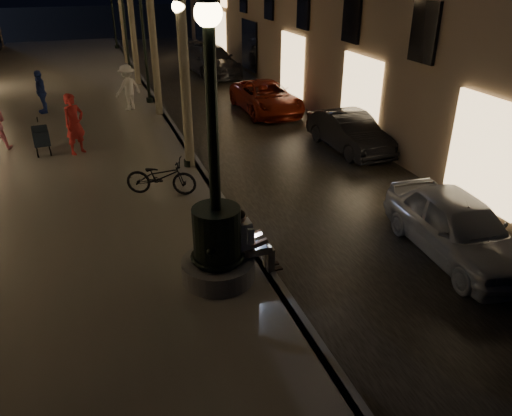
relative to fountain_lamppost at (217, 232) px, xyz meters
name	(u,v)px	position (x,y,z in m)	size (l,w,h in m)	color
ground	(161,112)	(1.00, 13.00, -1.21)	(120.00, 120.00, 0.00)	black
cobble_lane	(229,106)	(4.00, 13.00, -1.20)	(6.00, 45.00, 0.02)	black
promenade	(60,118)	(-3.00, 13.00, -1.11)	(8.00, 45.00, 0.20)	slate
curb_strip	(161,110)	(1.00, 13.00, -1.11)	(0.25, 45.00, 0.20)	#59595B
fountain_lamppost	(217,232)	(0.00, 0.00, 0.00)	(1.40, 1.40, 5.21)	#59595B
seated_man_laptop	(248,240)	(0.61, 0.00, -0.28)	(1.03, 0.35, 1.40)	gray
lamp_curb_a	(182,62)	(0.70, 6.00, 2.02)	(0.36, 0.36, 4.81)	black
lamp_curb_b	(143,29)	(0.70, 14.00, 2.02)	(0.36, 0.36, 4.81)	black
lamp_curb_c	(123,12)	(0.70, 22.00, 2.02)	(0.36, 0.36, 4.81)	black
lamp_curb_d	(112,2)	(0.70, 30.00, 2.02)	(0.36, 0.36, 4.81)	black
stroller	(41,136)	(-3.44, 8.55, -0.44)	(0.55, 1.13, 1.15)	black
car_front	(458,227)	(5.10, -0.50, -0.53)	(1.60, 3.99, 1.36)	#A3A6AB
car_second	(349,132)	(6.20, 6.22, -0.59)	(1.32, 3.79, 1.25)	black
car_third	(266,97)	(5.19, 11.52, -0.59)	(2.07, 4.50, 1.25)	maroon
car_rear	(211,60)	(5.00, 19.92, -0.45)	(2.14, 5.27, 1.53)	#2F2F34
pedestrian_red	(74,124)	(-2.38, 8.27, -0.06)	(0.70, 0.46, 1.91)	#A92321
pedestrian_white	(128,87)	(-0.24, 13.09, -0.10)	(1.17, 0.67, 1.82)	white
pedestrian_blue	(41,92)	(-3.58, 13.73, -0.17)	(0.99, 0.41, 1.69)	navy
bicycle	(161,177)	(-0.38, 4.27, -0.53)	(0.64, 1.85, 0.97)	black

